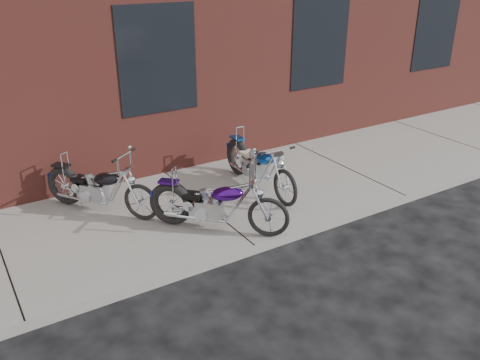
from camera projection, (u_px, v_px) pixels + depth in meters
ground at (255, 255)px, 7.03m from camera, size 120.00×120.00×0.00m
sidewalk at (204, 208)px, 8.17m from camera, size 22.00×3.00×0.15m
chopper_purple at (215, 206)px, 7.24m from camera, size 1.51×1.57×1.17m
chopper_blue at (258, 167)px, 8.57m from camera, size 0.51×2.10×0.91m
chopper_third at (99, 190)px, 7.77m from camera, size 1.26×1.69×1.02m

